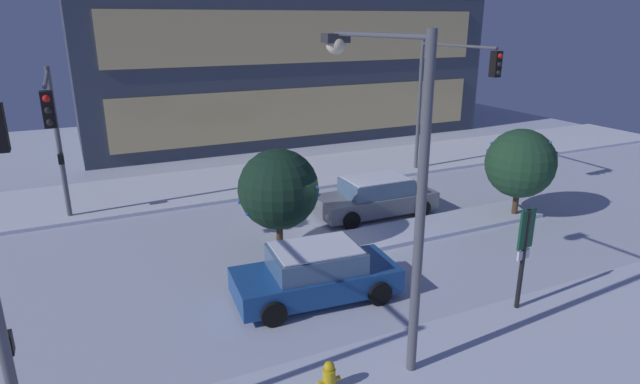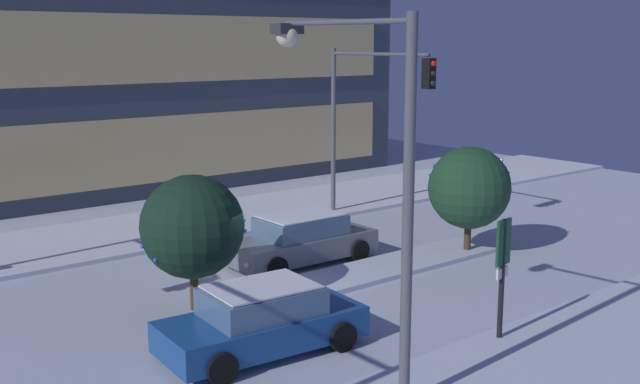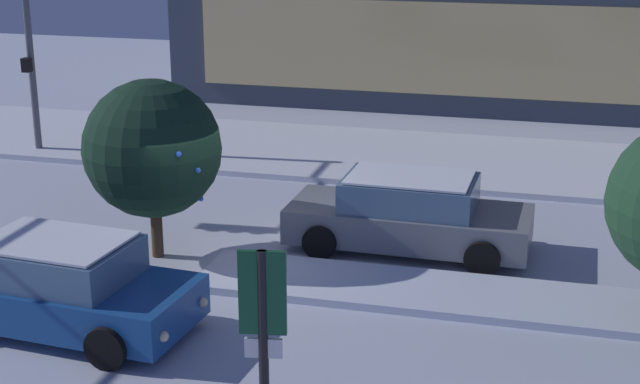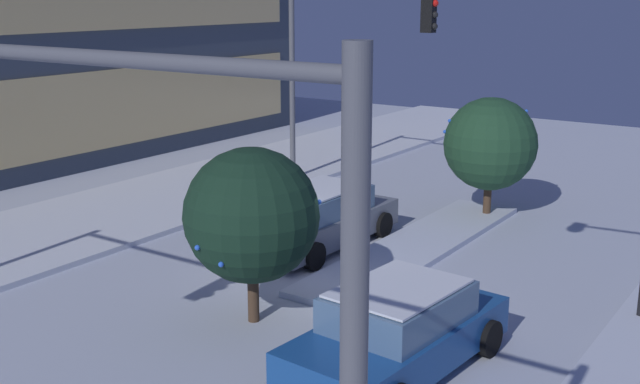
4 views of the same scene
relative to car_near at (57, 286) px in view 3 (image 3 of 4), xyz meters
name	(u,v)px [view 3 (image 3 of 4)]	position (x,y,z in m)	size (l,w,h in m)	color
ground	(237,269)	(1.91, 3.06, -0.71)	(52.00, 52.00, 0.00)	silver
curb_strip_far	(341,153)	(1.91, 11.23, -0.64)	(52.00, 5.20, 0.14)	silver
median_strip	(454,295)	(5.96, 2.70, -0.64)	(9.00, 1.80, 0.14)	silver
car_near	(57,286)	(0.00, 0.00, 0.00)	(4.62, 2.39, 1.49)	#19478C
car_far	(409,215)	(4.79, 4.84, 0.00)	(4.76, 2.14, 1.49)	slate
parking_info_sign	(263,334)	(4.38, -2.91, 1.10)	(0.55, 0.15, 2.83)	black
decorated_tree_left_of_median	(152,149)	(0.23, 3.28, 1.41)	(2.58, 2.58, 3.42)	#473323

